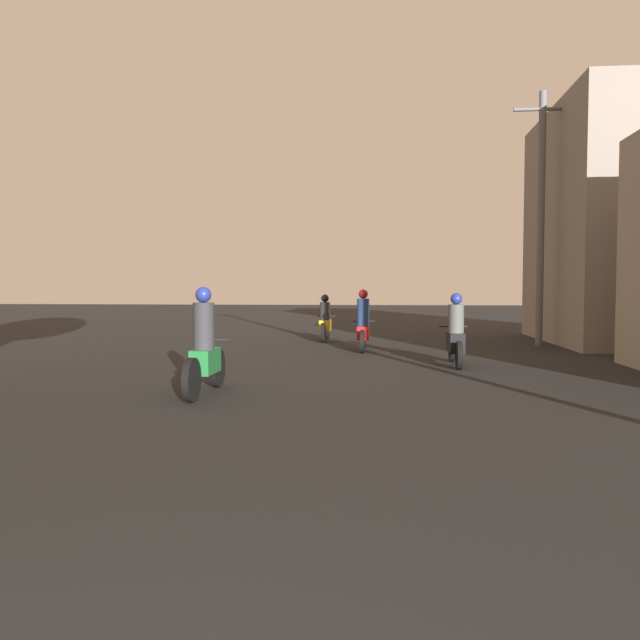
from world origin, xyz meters
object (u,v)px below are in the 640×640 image
(motorcycle_black, at_px, (456,337))
(building_right_far, at_px, (628,225))
(motorcycle_red, at_px, (363,326))
(motorcycle_yellow, at_px, (325,322))
(utility_pole_far, at_px, (541,214))
(motorcycle_green, at_px, (205,351))

(motorcycle_black, height_order, building_right_far, building_right_far)
(motorcycle_red, height_order, motorcycle_yellow, motorcycle_red)
(motorcycle_yellow, bearing_deg, utility_pole_far, -7.79)
(utility_pole_far, bearing_deg, motorcycle_green, -128.25)
(motorcycle_red, bearing_deg, motorcycle_black, -63.08)
(motorcycle_green, xyz_separation_m, utility_pole_far, (7.11, 9.02, 3.07))
(motorcycle_black, height_order, utility_pole_far, utility_pole_far)
(motorcycle_red, relative_size, building_right_far, 0.28)
(motorcycle_green, bearing_deg, motorcycle_black, 42.62)
(motorcycle_yellow, bearing_deg, motorcycle_red, -65.72)
(motorcycle_red, distance_m, utility_pole_far, 6.17)
(motorcycle_black, bearing_deg, motorcycle_yellow, 115.19)
(building_right_far, distance_m, utility_pole_far, 3.00)
(building_right_far, bearing_deg, motorcycle_green, -134.23)
(motorcycle_red, distance_m, building_right_far, 8.80)
(motorcycle_red, bearing_deg, utility_pole_far, 15.03)
(utility_pole_far, bearing_deg, motorcycle_yellow, 171.27)
(motorcycle_black, distance_m, utility_pole_far, 6.59)
(motorcycle_green, xyz_separation_m, motorcycle_yellow, (0.90, 9.98, -0.09))
(motorcycle_green, bearing_deg, building_right_far, 44.89)
(motorcycle_black, bearing_deg, utility_pole_far, 56.17)
(utility_pole_far, bearing_deg, motorcycle_red, -157.79)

